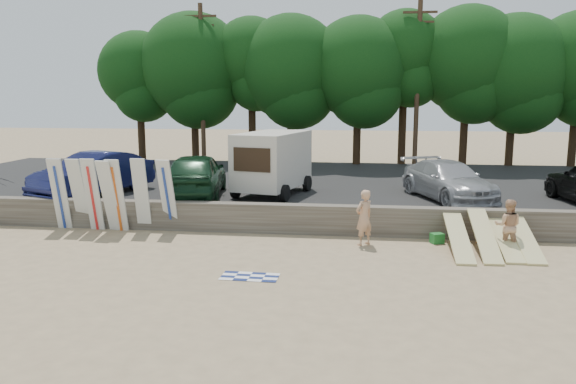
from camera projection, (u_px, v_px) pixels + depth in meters
name	position (u px, v px, depth m)	size (l,w,h in m)	color
ground	(394.00, 262.00, 15.88)	(120.00, 120.00, 0.00)	tan
seawall	(389.00, 221.00, 18.73)	(44.00, 0.50, 1.00)	#6B6356
parking_lot	(381.00, 189.00, 26.08)	(44.00, 14.50, 0.70)	#282828
treeline	(383.00, 66.00, 31.91)	(33.57, 6.50, 8.92)	#382616
utility_poles	(418.00, 81.00, 30.34)	(25.80, 0.26, 9.00)	#473321
box_trailer	(273.00, 160.00, 22.43)	(2.96, 4.28, 2.50)	beige
car_0	(93.00, 174.00, 22.47)	(1.79, 5.14, 1.70)	#131743
car_1	(196.00, 175.00, 22.08)	(2.06, 5.13, 1.75)	#12321C
car_2	(448.00, 180.00, 21.55)	(2.03, 5.00, 1.45)	#9D9DA2
surfboard_upright_0	(60.00, 194.00, 19.47)	(0.50, 0.06, 2.60)	silver
surfboard_upright_1	(79.00, 194.00, 19.54)	(0.50, 0.06, 2.60)	silver
surfboard_upright_2	(93.00, 195.00, 19.28)	(0.50, 0.06, 2.60)	silver
surfboard_upright_3	(109.00, 196.00, 19.15)	(0.50, 0.06, 2.60)	silver
surfboard_upright_4	(117.00, 196.00, 19.14)	(0.50, 0.06, 2.60)	silver
surfboard_upright_5	(141.00, 195.00, 19.24)	(0.50, 0.06, 2.60)	silver
surfboard_upright_6	(168.00, 196.00, 19.15)	(0.50, 0.06, 2.60)	silver
surfboard_low_0	(459.00, 237.00, 16.83)	(0.56, 3.00, 0.07)	#D0C483
surfboard_low_1	(484.00, 235.00, 16.80)	(0.56, 3.00, 0.07)	#D0C483
surfboard_low_2	(504.00, 237.00, 16.95)	(0.56, 3.00, 0.07)	#D0C483
surfboard_low_3	(524.00, 237.00, 16.83)	(0.56, 3.00, 0.07)	#D0C483
beachgoer_a	(364.00, 218.00, 17.55)	(0.64, 0.42, 1.76)	tan
beachgoer_b	(508.00, 226.00, 16.79)	(0.78, 0.61, 1.60)	tan
cooler	(437.00, 238.00, 17.87)	(0.38, 0.30, 0.32)	#228032
gear_bag	(482.00, 240.00, 17.85)	(0.30, 0.25, 0.22)	orange
beach_towel	(250.00, 277.00, 14.58)	(1.50, 1.50, 0.00)	white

